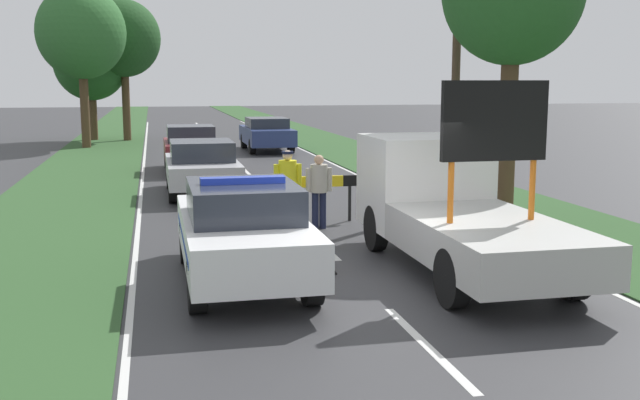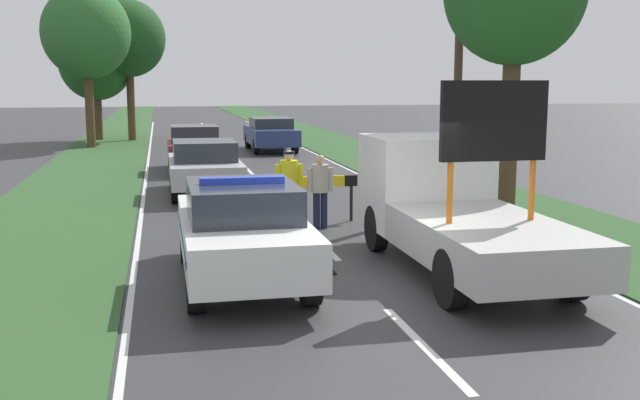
{
  "view_description": "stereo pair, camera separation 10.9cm",
  "coord_description": "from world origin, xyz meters",
  "px_view_note": "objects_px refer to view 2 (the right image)",
  "views": [
    {
      "loc": [
        -3.06,
        -10.21,
        3.1
      ],
      "look_at": [
        -0.36,
        1.9,
        1.1
      ],
      "focal_mm": 42.0,
      "sensor_mm": 36.0,
      "label": 1
    },
    {
      "loc": [
        -2.95,
        -10.24,
        3.1
      ],
      "look_at": [
        -0.36,
        1.9,
        1.1
      ],
      "focal_mm": 42.0,
      "sensor_mm": 36.0,
      "label": 2
    }
  ],
  "objects_px": {
    "pedestrian_civilian": "(320,186)",
    "traffic_cone_near_truck": "(239,207)",
    "traffic_cone_centre_front": "(319,253)",
    "road_barrier": "(309,185)",
    "roadside_tree_near_right": "(86,33)",
    "queued_car_hatch_blue": "(271,133)",
    "traffic_cone_behind_barrier": "(393,199)",
    "roadside_tree_mid_left": "(128,39)",
    "roadside_tree_near_left": "(96,62)",
    "queued_car_wagon_maroon": "(194,147)",
    "police_car": "(242,230)",
    "traffic_cone_near_police": "(278,229)",
    "queued_car_sedan_silver": "(205,166)",
    "utility_pole": "(458,66)",
    "work_truck": "(451,205)",
    "police_officer": "(289,182)"
  },
  "relations": [
    {
      "from": "work_truck",
      "to": "utility_pole",
      "type": "bearing_deg",
      "value": -113.32
    },
    {
      "from": "queued_car_sedan_silver",
      "to": "utility_pole",
      "type": "distance_m",
      "value": 7.3
    },
    {
      "from": "queued_car_sedan_silver",
      "to": "roadside_tree_near_left",
      "type": "xyz_separation_m",
      "value": [
        -4.25,
        19.97,
        3.22
      ]
    },
    {
      "from": "traffic_cone_centre_front",
      "to": "queued_car_sedan_silver",
      "type": "xyz_separation_m",
      "value": [
        -1.32,
        8.85,
        0.46
      ]
    },
    {
      "from": "traffic_cone_near_truck",
      "to": "queued_car_hatch_blue",
      "type": "xyz_separation_m",
      "value": [
        3.11,
        16.36,
        0.45
      ]
    },
    {
      "from": "police_car",
      "to": "road_barrier",
      "type": "bearing_deg",
      "value": 66.11
    },
    {
      "from": "traffic_cone_near_police",
      "to": "road_barrier",
      "type": "bearing_deg",
      "value": 63.05
    },
    {
      "from": "police_car",
      "to": "road_barrier",
      "type": "height_order",
      "value": "police_car"
    },
    {
      "from": "traffic_cone_near_truck",
      "to": "pedestrian_civilian",
      "type": "bearing_deg",
      "value": -37.69
    },
    {
      "from": "traffic_cone_centre_front",
      "to": "queued_car_sedan_silver",
      "type": "distance_m",
      "value": 8.96
    },
    {
      "from": "police_car",
      "to": "queued_car_sedan_silver",
      "type": "relative_size",
      "value": 1.1
    },
    {
      "from": "road_barrier",
      "to": "roadside_tree_near_right",
      "type": "xyz_separation_m",
      "value": [
        -6.25,
        19.99,
        4.35
      ]
    },
    {
      "from": "roadside_tree_near_left",
      "to": "roadside_tree_near_right",
      "type": "bearing_deg",
      "value": -90.2
    },
    {
      "from": "traffic_cone_behind_barrier",
      "to": "utility_pole",
      "type": "relative_size",
      "value": 0.1
    },
    {
      "from": "work_truck",
      "to": "traffic_cone_centre_front",
      "type": "bearing_deg",
      "value": 0.81
    },
    {
      "from": "traffic_cone_near_police",
      "to": "queued_car_wagon_maroon",
      "type": "xyz_separation_m",
      "value": [
        -1.01,
        12.07,
        0.54
      ]
    },
    {
      "from": "work_truck",
      "to": "roadside_tree_near_right",
      "type": "relative_size",
      "value": 0.78
    },
    {
      "from": "traffic_cone_behind_barrier",
      "to": "roadside_tree_near_left",
      "type": "xyz_separation_m",
      "value": [
        -8.45,
        23.69,
        3.68
      ]
    },
    {
      "from": "police_car",
      "to": "pedestrian_civilian",
      "type": "xyz_separation_m",
      "value": [
        2.06,
        3.87,
        0.1
      ]
    },
    {
      "from": "work_truck",
      "to": "roadside_tree_mid_left",
      "type": "relative_size",
      "value": 0.8
    },
    {
      "from": "pedestrian_civilian",
      "to": "queued_car_hatch_blue",
      "type": "bearing_deg",
      "value": 61.82
    },
    {
      "from": "queued_car_hatch_blue",
      "to": "traffic_cone_centre_front",
      "type": "bearing_deg",
      "value": 83.79
    },
    {
      "from": "traffic_cone_centre_front",
      "to": "queued_car_wagon_maroon",
      "type": "xyz_separation_m",
      "value": [
        -1.34,
        14.37,
        0.49
      ]
    },
    {
      "from": "traffic_cone_centre_front",
      "to": "pedestrian_civilian",
      "type": "bearing_deg",
      "value": 77.69
    },
    {
      "from": "traffic_cone_centre_front",
      "to": "roadside_tree_mid_left",
      "type": "height_order",
      "value": "roadside_tree_mid_left"
    },
    {
      "from": "pedestrian_civilian",
      "to": "traffic_cone_near_police",
      "type": "xyz_separation_m",
      "value": [
        -1.1,
        -1.24,
        -0.64
      ]
    },
    {
      "from": "traffic_cone_near_police",
      "to": "roadside_tree_near_right",
      "type": "distance_m",
      "value": 23.09
    },
    {
      "from": "work_truck",
      "to": "traffic_cone_behind_barrier",
      "type": "bearing_deg",
      "value": -97.31
    },
    {
      "from": "queued_car_sedan_silver",
      "to": "queued_car_hatch_blue",
      "type": "height_order",
      "value": "queued_car_sedan_silver"
    },
    {
      "from": "traffic_cone_near_truck",
      "to": "roadside_tree_near_right",
      "type": "relative_size",
      "value": 0.09
    },
    {
      "from": "police_car",
      "to": "traffic_cone_near_truck",
      "type": "distance_m",
      "value": 5.14
    },
    {
      "from": "queued_car_hatch_blue",
      "to": "roadside_tree_mid_left",
      "type": "bearing_deg",
      "value": -48.55
    },
    {
      "from": "traffic_cone_centre_front",
      "to": "queued_car_wagon_maroon",
      "type": "height_order",
      "value": "queued_car_wagon_maroon"
    },
    {
      "from": "traffic_cone_near_truck",
      "to": "roadside_tree_near_left",
      "type": "height_order",
      "value": "roadside_tree_near_left"
    },
    {
      "from": "police_officer",
      "to": "pedestrian_civilian",
      "type": "xyz_separation_m",
      "value": [
        0.63,
        -0.18,
        -0.07
      ]
    },
    {
      "from": "pedestrian_civilian",
      "to": "roadside_tree_mid_left",
      "type": "relative_size",
      "value": 0.22
    },
    {
      "from": "queued_car_sedan_silver",
      "to": "utility_pole",
      "type": "relative_size",
      "value": 0.64
    },
    {
      "from": "pedestrian_civilian",
      "to": "traffic_cone_centre_front",
      "type": "distance_m",
      "value": 3.67
    },
    {
      "from": "queued_car_hatch_blue",
      "to": "traffic_cone_behind_barrier",
      "type": "bearing_deg",
      "value": 92.11
    },
    {
      "from": "queued_car_sedan_silver",
      "to": "roadside_tree_mid_left",
      "type": "relative_size",
      "value": 0.6
    },
    {
      "from": "traffic_cone_near_police",
      "to": "roadside_tree_mid_left",
      "type": "relative_size",
      "value": 0.08
    },
    {
      "from": "traffic_cone_near_police",
      "to": "traffic_cone_near_truck",
      "type": "bearing_deg",
      "value": 101.17
    },
    {
      "from": "road_barrier",
      "to": "queued_car_hatch_blue",
      "type": "distance_m",
      "value": 16.95
    },
    {
      "from": "road_barrier",
      "to": "utility_pole",
      "type": "distance_m",
      "value": 4.78
    },
    {
      "from": "pedestrian_civilian",
      "to": "queued_car_hatch_blue",
      "type": "distance_m",
      "value": 17.65
    },
    {
      "from": "pedestrian_civilian",
      "to": "traffic_cone_near_truck",
      "type": "relative_size",
      "value": 2.44
    },
    {
      "from": "queued_car_wagon_maroon",
      "to": "roadside_tree_near_left",
      "type": "height_order",
      "value": "roadside_tree_near_left"
    },
    {
      "from": "traffic_cone_behind_barrier",
      "to": "roadside_tree_near_left",
      "type": "distance_m",
      "value": 25.42
    },
    {
      "from": "pedestrian_civilian",
      "to": "traffic_cone_behind_barrier",
      "type": "height_order",
      "value": "pedestrian_civilian"
    },
    {
      "from": "traffic_cone_centre_front",
      "to": "roadside_tree_near_left",
      "type": "xyz_separation_m",
      "value": [
        -5.57,
        28.82,
        3.68
      ]
    }
  ]
}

